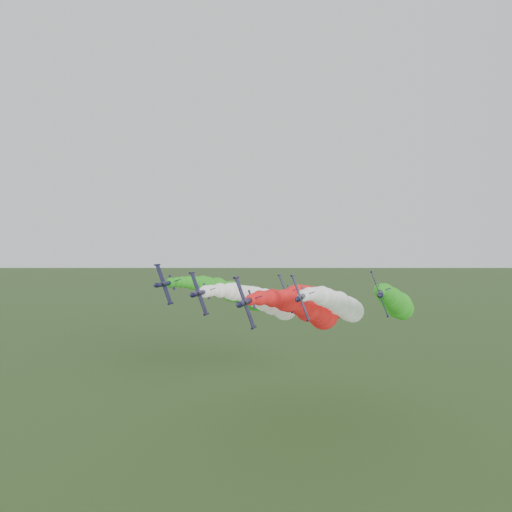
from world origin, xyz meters
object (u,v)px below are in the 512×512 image
(jet_inner_right, at_px, (340,304))
(jet_trail, at_px, (325,301))
(jet_outer_right, at_px, (395,302))
(jet_inner_left, at_px, (267,301))
(jet_outer_left, at_px, (237,294))
(jet_lead, at_px, (308,309))

(jet_inner_right, height_order, jet_trail, jet_inner_right)
(jet_outer_right, height_order, jet_trail, jet_outer_right)
(jet_inner_left, distance_m, jet_trail, 21.53)
(jet_inner_left, relative_size, jet_inner_right, 1.01)
(jet_inner_left, height_order, jet_trail, jet_inner_left)
(jet_outer_left, distance_m, jet_outer_right, 42.69)
(jet_lead, height_order, jet_inner_left, jet_lead)
(jet_outer_left, bearing_deg, jet_trail, 28.67)
(jet_lead, bearing_deg, jet_inner_left, 136.22)
(jet_lead, height_order, jet_outer_right, jet_outer_right)
(jet_outer_right, xyz_separation_m, jet_trail, (-19.40, 13.63, -1.88))
(jet_inner_right, distance_m, jet_outer_right, 14.32)
(jet_inner_left, distance_m, jet_inner_right, 19.72)
(jet_lead, distance_m, jet_outer_right, 25.39)
(jet_trail, bearing_deg, jet_outer_left, -151.33)
(jet_inner_left, bearing_deg, jet_outer_right, 4.65)
(jet_inner_right, bearing_deg, jet_outer_left, 170.11)
(jet_lead, bearing_deg, jet_trail, 88.17)
(jet_inner_left, height_order, jet_outer_right, jet_outer_right)
(jet_lead, height_order, jet_trail, jet_lead)
(jet_trail, bearing_deg, jet_inner_right, -72.19)
(jet_inner_left, relative_size, jet_outer_left, 1.01)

